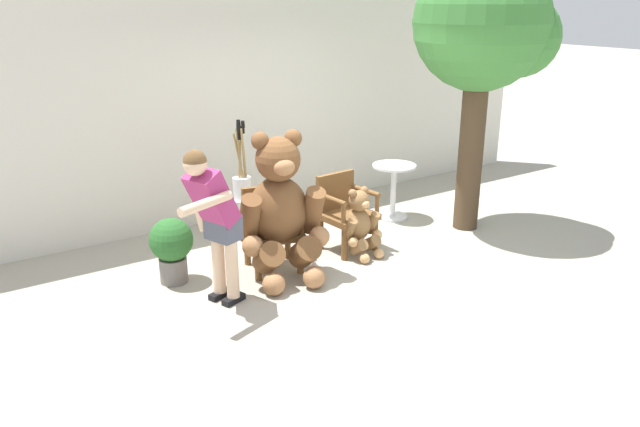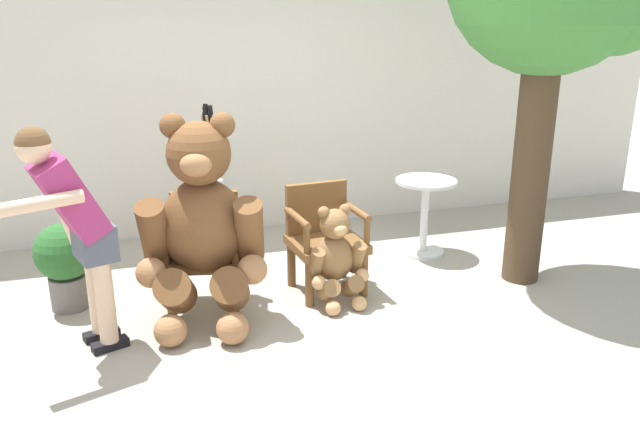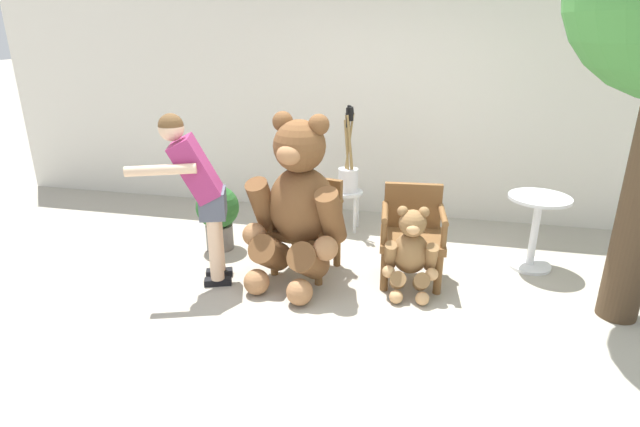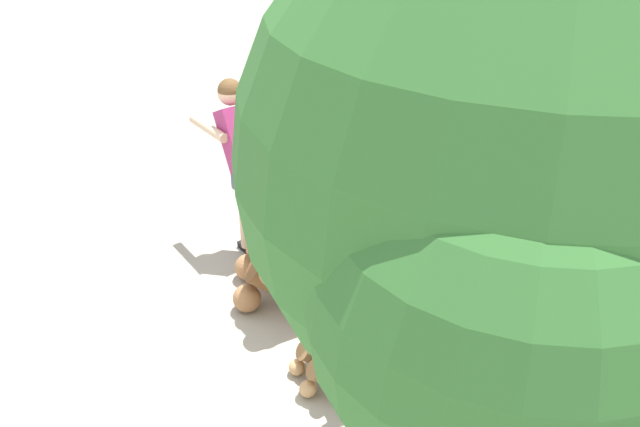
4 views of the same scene
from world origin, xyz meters
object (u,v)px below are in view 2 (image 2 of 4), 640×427
(wooden_chair_left, at_px, (204,248))
(brush_bucket, at_px, (211,184))
(wooden_chair_right, at_px, (324,235))
(potted_plant, at_px, (65,259))
(teddy_bear_small, at_px, (336,256))
(person_visitor, at_px, (74,221))
(teddy_bear_large, at_px, (202,223))
(round_side_table, at_px, (425,208))
(white_stool, at_px, (212,218))

(wooden_chair_left, height_order, brush_bucket, brush_bucket)
(wooden_chair_right, height_order, potted_plant, wooden_chair_right)
(teddy_bear_small, bearing_deg, person_visitor, -173.87)
(teddy_bear_large, height_order, teddy_bear_small, teddy_bear_large)
(wooden_chair_left, height_order, person_visitor, person_visitor)
(brush_bucket, relative_size, round_side_table, 1.32)
(round_side_table, bearing_deg, wooden_chair_right, -157.08)
(potted_plant, bearing_deg, round_side_table, 4.66)
(person_visitor, relative_size, round_side_table, 2.13)
(teddy_bear_small, height_order, round_side_table, teddy_bear_small)
(teddy_bear_large, height_order, brush_bucket, teddy_bear_large)
(wooden_chair_left, xyz_separation_m, person_visitor, (-0.85, -0.48, 0.45))
(brush_bucket, distance_m, potted_plant, 1.49)
(wooden_chair_right, xyz_separation_m, teddy_bear_large, (-0.99, -0.26, 0.28))
(white_stool, xyz_separation_m, brush_bucket, (0.00, -0.00, 0.33))
(wooden_chair_right, distance_m, teddy_bear_large, 1.06)
(wooden_chair_left, distance_m, round_side_table, 2.14)
(wooden_chair_right, relative_size, round_side_table, 1.19)
(wooden_chair_right, distance_m, person_visitor, 1.93)
(white_stool, bearing_deg, round_side_table, -16.61)
(brush_bucket, bearing_deg, person_visitor, -124.57)
(white_stool, bearing_deg, teddy_bear_large, -99.81)
(teddy_bear_large, distance_m, teddy_bear_small, 1.06)
(wooden_chair_left, relative_size, person_visitor, 0.56)
(round_side_table, distance_m, potted_plant, 3.12)
(person_visitor, distance_m, round_side_table, 3.12)
(potted_plant, bearing_deg, brush_bucket, 33.87)
(teddy_bear_small, distance_m, brush_bucket, 1.56)
(round_side_table, bearing_deg, person_visitor, -161.97)
(wooden_chair_right, distance_m, round_side_table, 1.23)
(wooden_chair_right, bearing_deg, white_stool, 126.25)
(teddy_bear_small, xyz_separation_m, round_side_table, (1.12, 0.76, 0.06))
(teddy_bear_large, relative_size, white_stool, 3.31)
(person_visitor, xyz_separation_m, round_side_table, (2.94, 0.96, -0.46))
(person_visitor, height_order, brush_bucket, person_visitor)
(wooden_chair_left, height_order, wooden_chair_right, same)
(teddy_bear_large, bearing_deg, white_stool, 80.19)
(wooden_chair_right, relative_size, potted_plant, 1.26)
(brush_bucket, distance_m, round_side_table, 1.99)
(wooden_chair_right, bearing_deg, potted_plant, 173.54)
(white_stool, bearing_deg, wooden_chair_left, -100.57)
(white_stool, bearing_deg, teddy_bear_small, -59.75)
(wooden_chair_left, height_order, teddy_bear_small, wooden_chair_left)
(wooden_chair_left, xyz_separation_m, wooden_chair_right, (0.96, 0.00, 0.00))
(teddy_bear_small, distance_m, person_visitor, 1.90)
(wooden_chair_left, bearing_deg, potted_plant, 167.53)
(wooden_chair_left, bearing_deg, white_stool, 79.43)
(wooden_chair_left, bearing_deg, wooden_chair_right, 0.07)
(wooden_chair_right, xyz_separation_m, teddy_bear_small, (0.01, -0.28, -0.08))
(wooden_chair_left, relative_size, potted_plant, 1.26)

